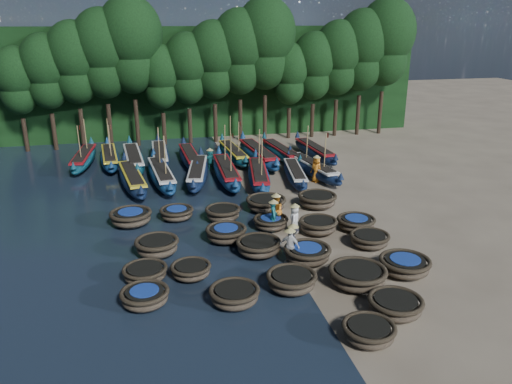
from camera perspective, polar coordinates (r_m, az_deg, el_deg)
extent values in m
plane|color=gray|center=(27.25, 1.26, -3.78)|extent=(120.00, 120.00, 0.00)
cube|color=black|center=(48.56, -5.49, 12.44)|extent=(40.00, 3.00, 10.00)
ellipsoid|color=brown|center=(18.43, 12.74, -15.50)|extent=(2.34, 2.34, 0.59)
torus|color=#352E1F|center=(18.27, 12.81, -14.78)|extent=(1.91, 1.91, 0.18)
cylinder|color=black|center=(18.25, 12.81, -14.69)|extent=(1.46, 1.46, 0.05)
ellipsoid|color=brown|center=(20.05, 15.62, -12.57)|extent=(2.13, 2.13, 0.64)
torus|color=#352E1F|center=(19.90, 15.69, -11.83)|extent=(2.12, 2.12, 0.19)
cylinder|color=black|center=(19.88, 15.70, -11.73)|extent=(1.61, 1.61, 0.06)
ellipsoid|color=brown|center=(20.37, -12.57, -11.80)|extent=(2.30, 2.30, 0.61)
torus|color=#352E1F|center=(20.23, -12.63, -11.11)|extent=(1.94, 1.94, 0.18)
cylinder|color=black|center=(20.21, -12.63, -11.02)|extent=(1.47, 1.47, 0.06)
cylinder|color=#1B3B99|center=(20.19, -12.64, -10.93)|extent=(1.13, 1.13, 0.04)
ellipsoid|color=brown|center=(20.00, -2.47, -11.88)|extent=(2.41, 2.41, 0.64)
torus|color=#352E1F|center=(19.85, -2.48, -11.14)|extent=(2.02, 2.02, 0.19)
cylinder|color=black|center=(19.83, -2.48, -11.05)|extent=(1.53, 1.53, 0.06)
ellipsoid|color=brown|center=(20.97, 4.08, -10.28)|extent=(2.58, 2.58, 0.67)
torus|color=#352E1F|center=(20.82, 4.10, -9.52)|extent=(2.13, 2.13, 0.20)
cylinder|color=black|center=(20.80, 4.10, -9.42)|extent=(1.61, 1.61, 0.06)
ellipsoid|color=brown|center=(21.63, 11.51, -9.58)|extent=(2.55, 2.55, 0.73)
torus|color=#352E1F|center=(21.47, 11.57, -8.77)|extent=(2.48, 2.48, 0.22)
cylinder|color=black|center=(21.45, 11.58, -8.67)|extent=(1.89, 1.89, 0.07)
ellipsoid|color=brown|center=(23.07, 16.61, -8.21)|extent=(2.70, 2.70, 0.66)
torus|color=#352E1F|center=(22.94, 16.69, -7.52)|extent=(2.27, 2.27, 0.20)
cylinder|color=black|center=(22.92, 16.70, -7.43)|extent=(1.74, 1.74, 0.06)
cylinder|color=#1B3B99|center=(22.90, 16.71, -7.34)|extent=(1.34, 1.34, 0.04)
ellipsoid|color=brown|center=(22.17, -12.54, -9.16)|extent=(2.10, 2.10, 0.56)
torus|color=#352E1F|center=(22.05, -12.59, -8.56)|extent=(1.94, 1.94, 0.17)
cylinder|color=black|center=(22.03, -12.60, -8.48)|extent=(1.48, 1.48, 0.05)
ellipsoid|color=brown|center=(22.02, -7.43, -9.02)|extent=(1.81, 1.81, 0.57)
torus|color=#352E1F|center=(21.89, -7.46, -8.40)|extent=(1.78, 1.78, 0.17)
cylinder|color=black|center=(21.88, -7.46, -8.32)|extent=(1.34, 1.34, 0.05)
ellipsoid|color=brown|center=(23.82, 0.29, -6.43)|extent=(2.32, 2.32, 0.67)
torus|color=#352E1F|center=(23.69, 0.29, -5.74)|extent=(2.16, 2.16, 0.20)
cylinder|color=black|center=(23.67, 0.29, -5.65)|extent=(1.64, 1.64, 0.06)
ellipsoid|color=brown|center=(23.24, 5.89, -7.21)|extent=(2.08, 2.08, 0.68)
torus|color=#352E1F|center=(23.10, 5.92, -6.50)|extent=(2.19, 2.19, 0.21)
cylinder|color=black|center=(23.09, 5.92, -6.41)|extent=(1.67, 1.67, 0.06)
cylinder|color=#1B3B99|center=(23.07, 5.93, -6.32)|extent=(1.28, 1.28, 0.04)
ellipsoid|color=brown|center=(25.26, 12.84, -5.46)|extent=(2.13, 2.13, 0.61)
torus|color=#352E1F|center=(25.15, 12.89, -4.87)|extent=(1.97, 1.97, 0.18)
cylinder|color=black|center=(25.13, 12.90, -4.79)|extent=(1.50, 1.50, 0.06)
ellipsoid|color=brown|center=(24.22, -11.24, -6.29)|extent=(2.36, 2.36, 0.74)
torus|color=#352E1F|center=(24.08, -11.29, -5.54)|extent=(2.11, 2.11, 0.22)
cylinder|color=black|center=(24.06, -11.30, -5.45)|extent=(1.58, 1.58, 0.07)
ellipsoid|color=brown|center=(25.24, -3.43, -4.93)|extent=(2.12, 2.12, 0.67)
torus|color=#352E1F|center=(25.11, -3.44, -4.27)|extent=(2.09, 2.09, 0.20)
cylinder|color=black|center=(25.10, -3.45, -4.18)|extent=(1.58, 1.58, 0.06)
cylinder|color=#1B3B99|center=(25.08, -3.45, -4.10)|extent=(1.22, 1.22, 0.04)
ellipsoid|color=brown|center=(26.68, 1.70, -3.63)|extent=(2.07, 2.07, 0.58)
torus|color=#352E1F|center=(26.58, 1.71, -3.09)|extent=(1.89, 1.89, 0.18)
cylinder|color=black|center=(26.56, 1.71, -3.01)|extent=(1.43, 1.43, 0.05)
cylinder|color=#1B3B99|center=(26.55, 1.71, -2.94)|extent=(1.10, 1.10, 0.04)
ellipsoid|color=brown|center=(26.29, 7.13, -4.00)|extent=(2.34, 2.34, 0.70)
torus|color=#352E1F|center=(26.16, 7.16, -3.33)|extent=(2.02, 2.02, 0.21)
cylinder|color=black|center=(26.15, 7.16, -3.25)|extent=(1.52, 1.52, 0.06)
ellipsoid|color=brown|center=(27.10, 11.36, -3.63)|extent=(2.32, 2.32, 0.61)
torus|color=#352E1F|center=(26.99, 11.40, -3.07)|extent=(2.06, 2.06, 0.18)
cylinder|color=black|center=(26.98, 11.41, -3.00)|extent=(1.57, 1.57, 0.06)
cylinder|color=#1B3B99|center=(26.96, 11.41, -2.92)|extent=(1.21, 1.21, 0.04)
ellipsoid|color=brown|center=(27.94, -14.09, -3.00)|extent=(2.48, 2.48, 0.72)
torus|color=#352E1F|center=(27.82, -14.14, -2.35)|extent=(2.29, 2.29, 0.22)
cylinder|color=black|center=(27.80, -14.15, -2.27)|extent=(1.73, 1.73, 0.07)
cylinder|color=#1B3B99|center=(27.79, -14.16, -2.18)|extent=(1.33, 1.33, 0.04)
ellipsoid|color=brown|center=(28.22, -9.03, -2.55)|extent=(1.83, 1.83, 0.59)
torus|color=#352E1F|center=(28.12, -9.06, -2.02)|extent=(1.90, 1.90, 0.18)
cylinder|color=black|center=(28.11, -9.07, -1.95)|extent=(1.44, 1.44, 0.05)
cylinder|color=#1B3B99|center=(28.10, -9.07, -1.88)|extent=(1.11, 1.11, 0.04)
ellipsoid|color=brown|center=(27.74, -3.80, -2.62)|extent=(2.40, 2.40, 0.70)
torus|color=#352E1F|center=(27.62, -3.81, -1.99)|extent=(1.98, 1.98, 0.21)
cylinder|color=black|center=(27.61, -3.82, -1.91)|extent=(1.49, 1.49, 0.06)
ellipsoid|color=brown|center=(29.11, 1.15, -1.49)|extent=(2.37, 2.37, 0.71)
torus|color=#352E1F|center=(29.00, 1.16, -0.87)|extent=(2.36, 2.36, 0.22)
cylinder|color=black|center=(28.98, 1.16, -0.79)|extent=(1.80, 1.80, 0.06)
ellipsoid|color=brown|center=(29.90, 7.01, -1.06)|extent=(2.74, 2.74, 0.72)
torus|color=#352E1F|center=(29.78, 7.04, -0.44)|extent=(2.32, 2.32, 0.22)
cylinder|color=black|center=(29.77, 7.04, -0.36)|extent=(1.77, 1.77, 0.07)
ellipsoid|color=#11253E|center=(34.21, -13.95, 1.39)|extent=(2.64, 8.23, 1.01)
cone|color=#11253E|center=(37.81, -14.85, 4.04)|extent=(0.45, 0.45, 0.61)
cone|color=#11253E|center=(30.29, -13.01, 0.36)|extent=(0.45, 0.45, 0.51)
cube|color=yellow|center=(34.09, -14.00, 2.07)|extent=(1.98, 6.37, 0.12)
cube|color=black|center=(34.06, -14.01, 2.20)|extent=(1.59, 5.53, 0.10)
ellipsoid|color=navy|center=(34.65, -10.75, 1.87)|extent=(2.27, 8.36, 1.03)
cone|color=navy|center=(38.33, -11.64, 4.52)|extent=(0.45, 0.45, 0.62)
cone|color=navy|center=(30.66, -9.78, 0.85)|extent=(0.45, 0.45, 0.52)
cube|color=silver|center=(34.53, -10.79, 2.55)|extent=(1.69, 6.48, 0.12)
cube|color=black|center=(34.51, -10.80, 2.68)|extent=(1.33, 5.63, 0.10)
cylinder|color=#997F4C|center=(35.41, -11.02, 5.00)|extent=(0.07, 0.25, 2.89)
cylinder|color=#997F4C|center=(32.73, -10.37, 3.88)|extent=(0.07, 0.25, 2.89)
plane|color=red|center=(32.45, -10.23, 6.05)|extent=(0.00, 0.36, 0.36)
ellipsoid|color=#11253E|center=(34.82, -6.69, 2.14)|extent=(2.81, 8.15, 1.00)
cone|color=#11253E|center=(38.41, -6.35, 4.78)|extent=(0.44, 0.44, 0.60)
cone|color=#11253E|center=(30.92, -7.19, 1.08)|extent=(0.44, 0.44, 0.50)
cube|color=silver|center=(34.70, -6.71, 2.80)|extent=(2.11, 6.31, 0.12)
cube|color=black|center=(34.68, -6.72, 2.93)|extent=(1.71, 5.47, 0.10)
ellipsoid|color=navy|center=(34.71, -3.40, 2.22)|extent=(1.69, 8.37, 1.04)
cone|color=navy|center=(38.42, -4.28, 4.92)|extent=(0.46, 0.46, 0.63)
cone|color=navy|center=(30.68, -2.35, 1.16)|extent=(0.46, 0.46, 0.52)
cube|color=maroon|center=(34.59, -3.42, 2.91)|extent=(1.24, 6.49, 0.13)
cube|color=black|center=(34.56, -3.42, 3.04)|extent=(0.94, 5.65, 0.10)
cylinder|color=#997F4C|center=(35.48, -3.58, 5.38)|extent=(0.07, 0.25, 2.92)
cylinder|color=#997F4C|center=(32.78, -2.89, 4.23)|extent=(0.07, 0.25, 2.92)
plane|color=red|center=(32.50, -2.66, 6.42)|extent=(0.00, 0.36, 0.36)
ellipsoid|color=navy|center=(33.94, 0.32, 1.81)|extent=(2.72, 8.13, 1.00)
cone|color=navy|center=(37.50, -0.05, 4.54)|extent=(0.44, 0.44, 0.60)
cone|color=navy|center=(30.05, 0.78, 0.69)|extent=(0.44, 0.44, 0.50)
cube|color=maroon|center=(33.81, 0.32, 2.49)|extent=(2.05, 6.29, 0.12)
cube|color=black|center=(33.79, 0.32, 2.62)|extent=(1.65, 5.46, 0.10)
cylinder|color=#997F4C|center=(34.66, 0.37, 4.94)|extent=(0.07, 0.24, 2.80)
cylinder|color=#997F4C|center=(32.06, 0.67, 3.75)|extent=(0.07, 0.24, 2.80)
plane|color=red|center=(31.76, 0.95, 5.87)|extent=(0.00, 0.35, 0.35)
ellipsoid|color=#11253E|center=(34.64, 4.49, 2.01)|extent=(2.28, 7.16, 0.88)
cone|color=#11253E|center=(37.75, 3.74, 4.38)|extent=(0.39, 0.39, 0.53)
cone|color=#11253E|center=(31.25, 5.44, 1.08)|extent=(0.39, 0.39, 0.44)
cube|color=silver|center=(34.53, 4.50, 2.60)|extent=(1.71, 5.54, 0.11)
cube|color=black|center=(34.51, 4.50, 2.71)|extent=(1.37, 4.81, 0.09)
ellipsoid|color=#11253E|center=(35.90, 6.50, 2.64)|extent=(2.64, 7.91, 0.97)
cone|color=#11253E|center=(38.99, 3.90, 5.02)|extent=(0.43, 0.43, 0.58)
cone|color=#11253E|center=(32.60, 9.68, 1.85)|extent=(0.43, 0.43, 0.49)
cube|color=silver|center=(35.79, 6.53, 3.27)|extent=(1.98, 6.12, 0.12)
cube|color=black|center=(35.77, 6.53, 3.39)|extent=(1.60, 5.31, 0.10)
cylinder|color=#997F4C|center=(36.54, 5.86, 5.49)|extent=(0.07, 0.23, 2.72)
cylinder|color=#997F4C|center=(34.31, 7.89, 4.50)|extent=(0.07, 0.23, 2.72)
plane|color=red|center=(34.10, 8.20, 6.45)|extent=(0.00, 0.34, 0.34)
ellipsoid|color=#0F4458|center=(40.43, -19.08, 3.58)|extent=(1.96, 7.82, 0.97)
cone|color=#0F4458|center=(43.89, -18.33, 5.68)|extent=(0.43, 0.43, 0.58)
cone|color=#0F4458|center=(36.72, -20.17, 2.88)|extent=(0.43, 0.43, 0.48)
cube|color=maroon|center=(40.33, -19.14, 4.14)|extent=(1.46, 6.06, 0.12)
cube|color=black|center=(40.31, -19.15, 4.24)|extent=(1.14, 5.27, 0.10)
cylinder|color=#997F4C|center=(41.17, -18.90, 6.09)|extent=(0.07, 0.23, 2.71)
cylinder|color=#997F4C|center=(38.67, -19.55, 5.22)|extent=(0.07, 0.23, 2.71)
plane|color=red|center=(38.39, -19.53, 6.94)|extent=(0.00, 0.34, 0.34)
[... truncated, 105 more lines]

